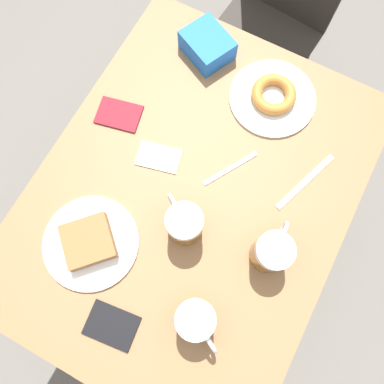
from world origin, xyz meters
The scene contains 14 objects.
ground_plane centered at (0.00, 0.00, 0.00)m, with size 8.00×8.00×0.00m, color #666059.
table centered at (0.00, 0.00, 0.71)m, with size 0.83×1.08×0.77m.
chair centered at (-0.09, 0.87, 0.54)m, with size 0.44×0.44×0.90m.
plate_with_cake centered at (-0.17, -0.24, 0.79)m, with size 0.25×0.25×0.05m.
plate_with_donut centered at (0.07, 0.37, 0.79)m, with size 0.25×0.25×0.04m.
beer_mug_left centered at (0.25, -0.05, 0.84)m, with size 0.09×0.14×0.13m.
beer_mug_center centered at (0.03, -0.09, 0.84)m, with size 0.12×0.10×0.13m.
beer_mug_right centered at (0.16, -0.28, 0.84)m, with size 0.13×0.10×0.13m.
napkin_folded centered at (-0.13, 0.05, 0.77)m, with size 0.13×0.10×0.00m.
fork centered at (0.06, 0.12, 0.77)m, with size 0.10×0.16×0.00m.
knife centered at (0.26, 0.18, 0.77)m, with size 0.09×0.21×0.00m.
passport_near_edge centered at (-0.02, -0.40, 0.78)m, with size 0.14×0.10×0.01m.
passport_far_edge centered at (-0.30, 0.11, 0.78)m, with size 0.14×0.11×0.01m.
blue_pouch centered at (-0.17, 0.42, 0.81)m, with size 0.18×0.16×0.07m.
Camera 1 is at (0.12, -0.23, 1.76)m, focal length 35.00 mm.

